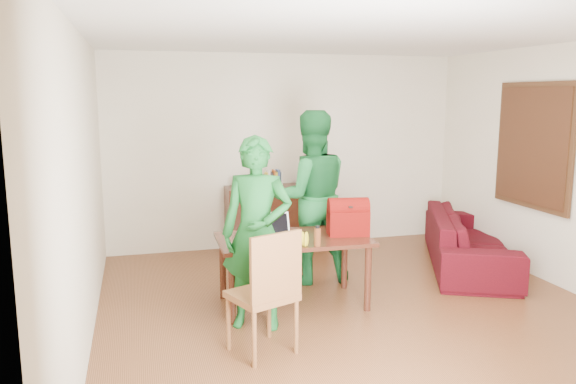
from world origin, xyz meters
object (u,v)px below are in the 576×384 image
object	(u,v)px
laptop	(276,236)
bottle	(317,236)
chair	(263,317)
red_bag	(348,220)
person_near	(257,233)
table	(293,246)
sofa	(469,240)
person_far	(310,197)

from	to	relation	value
laptop	bottle	xyz separation A→B (m)	(0.33, -0.30, 0.05)
chair	red_bag	bearing A→B (deg)	19.00
chair	person_near	size ratio (longest dim) A/B	0.60
chair	person_near	distance (m)	0.81
table	sofa	size ratio (longest dim) A/B	0.66
table	person_far	bearing A→B (deg)	61.60
table	chair	xyz separation A→B (m)	(-0.54, -0.99, -0.31)
person_far	red_bag	distance (m)	0.77
laptop	chair	bearing A→B (deg)	-110.12
laptop	bottle	bearing A→B (deg)	-41.63
person_far	laptop	world-z (taller)	person_far
person_near	laptop	size ratio (longest dim) A/B	4.98
person_near	bottle	world-z (taller)	person_near
person_far	bottle	world-z (taller)	person_far
person_far	laptop	xyz separation A→B (m)	(-0.60, -0.78, -0.23)
table	sofa	bearing A→B (deg)	16.97
chair	person_far	size ratio (longest dim) A/B	0.54
chair	bottle	world-z (taller)	chair
chair	bottle	xyz separation A→B (m)	(0.67, 0.62, 0.50)
table	person_far	size ratio (longest dim) A/B	0.78
person_far	person_near	bearing A→B (deg)	55.10
chair	laptop	xyz separation A→B (m)	(0.34, 0.92, 0.45)
person_far	sofa	xyz separation A→B (m)	(2.10, -0.01, -0.65)
table	laptop	world-z (taller)	laptop
table	red_bag	size ratio (longest dim) A/B	3.74
chair	red_bag	world-z (taller)	chair
chair	laptop	world-z (taller)	chair
chair	bottle	distance (m)	1.04
bottle	laptop	bearing A→B (deg)	138.13
bottle	chair	bearing A→B (deg)	-137.49
person_far	chair	bearing A→B (deg)	63.46
red_bag	sofa	distance (m)	2.12
laptop	red_bag	bearing A→B (deg)	2.96
person_far	sofa	distance (m)	2.20
bottle	table	bearing A→B (deg)	109.78
bottle	person_far	bearing A→B (deg)	76.06
laptop	bottle	distance (m)	0.45
bottle	sofa	xyz separation A→B (m)	(2.37, 1.07, -0.47)
chair	person_near	world-z (taller)	person_near
person_near	sofa	bearing A→B (deg)	44.02
chair	person_near	bearing A→B (deg)	61.22
red_bag	laptop	bearing A→B (deg)	-167.79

